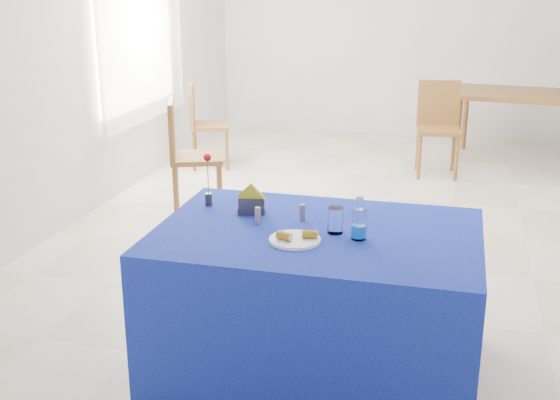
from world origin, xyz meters
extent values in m
plane|color=beige|center=(0.00, 0.00, 0.00)|extent=(7.00, 7.00, 0.00)
plane|color=silver|center=(0.00, 3.50, 1.40)|extent=(5.00, 0.00, 5.00)
plane|color=silver|center=(0.00, -3.50, 1.40)|extent=(5.00, 0.00, 5.00)
plane|color=silver|center=(-2.50, 0.00, 1.40)|extent=(0.00, 7.00, 7.00)
cube|color=white|center=(-2.47, 0.80, 1.55)|extent=(0.04, 1.50, 1.60)
cube|color=white|center=(-2.40, 0.80, 1.55)|extent=(0.04, 1.75, 1.85)
cylinder|color=white|center=(-0.18, -2.39, 0.77)|extent=(0.25, 0.25, 0.01)
cylinder|color=white|center=(-0.01, -2.23, 0.82)|extent=(0.08, 0.08, 0.13)
cylinder|color=gray|center=(-0.42, -2.19, 0.80)|extent=(0.03, 0.03, 0.08)
cylinder|color=slate|center=(-0.21, -2.09, 0.80)|extent=(0.03, 0.03, 0.08)
cube|color=navy|center=(-0.10, -2.22, 0.38)|extent=(1.60, 1.10, 0.76)
cylinder|color=silver|center=(0.11, -2.28, 0.83)|extent=(0.07, 0.07, 0.15)
cylinder|color=blue|center=(0.11, -2.28, 0.80)|extent=(0.07, 0.07, 0.06)
cylinder|color=white|center=(0.11, -2.28, 0.94)|extent=(0.03, 0.03, 0.05)
cylinder|color=silver|center=(0.11, -2.28, 0.97)|extent=(0.03, 0.03, 0.01)
cube|color=#36363B|center=(-0.49, -2.05, 0.78)|extent=(0.15, 0.08, 0.03)
cube|color=#343439|center=(-0.49, -2.08, 0.81)|extent=(0.13, 0.03, 0.09)
cube|color=#39393E|center=(-0.50, -2.03, 0.81)|extent=(0.13, 0.03, 0.09)
cube|color=gold|center=(-0.49, -2.05, 0.85)|extent=(0.16, 0.02, 0.16)
cylinder|color=#25252A|center=(-0.76, -1.98, 0.80)|extent=(0.04, 0.04, 0.07)
cylinder|color=#19671A|center=(-0.76, -1.98, 0.91)|extent=(0.01, 0.01, 0.22)
sphere|color=#B90C17|center=(-0.76, -1.98, 1.03)|extent=(0.04, 0.04, 0.04)
cube|color=brown|center=(1.18, 2.54, 0.73)|extent=(1.52, 1.06, 0.05)
cylinder|color=brown|center=(0.55, 2.26, 0.35)|extent=(0.06, 0.06, 0.71)
cylinder|color=#96612B|center=(0.62, 2.95, 0.35)|extent=(0.06, 0.06, 0.71)
cylinder|color=brown|center=(0.19, 1.49, 0.23)|extent=(0.04, 0.04, 0.45)
cylinder|color=brown|center=(0.55, 1.53, 0.23)|extent=(0.04, 0.04, 0.45)
cylinder|color=brown|center=(0.15, 1.85, 0.23)|extent=(0.04, 0.04, 0.45)
cylinder|color=brown|center=(0.51, 1.90, 0.23)|extent=(0.04, 0.04, 0.45)
cube|color=brown|center=(0.35, 1.69, 0.47)|extent=(0.47, 0.47, 0.04)
cube|color=brown|center=(0.33, 1.88, 0.72)|extent=(0.43, 0.09, 0.46)
cylinder|color=brown|center=(-1.35, -0.11, 0.23)|extent=(0.04, 0.04, 0.47)
cylinder|color=brown|center=(-1.49, 0.24, 0.23)|extent=(0.04, 0.04, 0.47)
cylinder|color=brown|center=(-1.70, -0.25, 0.23)|extent=(0.04, 0.04, 0.47)
cylinder|color=brown|center=(-1.84, 0.10, 0.23)|extent=(0.04, 0.04, 0.47)
cube|color=brown|center=(-1.59, 0.00, 0.48)|extent=(0.56, 0.56, 0.04)
cube|color=brown|center=(-1.78, -0.08, 0.74)|extent=(0.20, 0.42, 0.48)
cylinder|color=brown|center=(-1.78, 1.34, 0.21)|extent=(0.03, 0.03, 0.43)
cylinder|color=brown|center=(-1.89, 1.66, 0.21)|extent=(0.03, 0.03, 0.43)
cylinder|color=brown|center=(-2.10, 1.23, 0.21)|extent=(0.03, 0.03, 0.43)
cylinder|color=brown|center=(-2.21, 1.55, 0.21)|extent=(0.03, 0.03, 0.43)
cube|color=brown|center=(-2.00, 1.44, 0.44)|extent=(0.51, 0.51, 0.04)
cube|color=brown|center=(-2.17, 1.39, 0.68)|extent=(0.17, 0.39, 0.44)
cylinder|color=gold|center=(-0.22, -2.42, 0.79)|extent=(0.08, 0.06, 0.04)
cylinder|color=beige|center=(-0.19, -2.44, 0.79)|extent=(0.02, 0.03, 0.03)
cylinder|color=gold|center=(-0.11, -2.37, 0.79)|extent=(0.08, 0.05, 0.04)
cylinder|color=beige|center=(-0.07, -2.36, 0.79)|extent=(0.01, 0.03, 0.03)
camera|label=1|loc=(0.53, -5.43, 1.97)|focal=45.00mm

